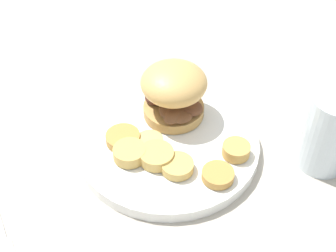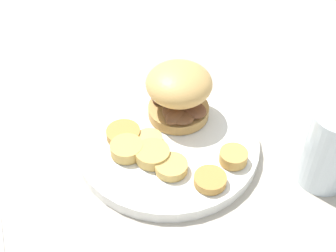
{
  "view_description": "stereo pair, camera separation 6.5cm",
  "coord_description": "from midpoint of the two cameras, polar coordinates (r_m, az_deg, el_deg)",
  "views": [
    {
      "loc": [
        0.17,
        -0.44,
        0.5
      ],
      "look_at": [
        0.0,
        0.0,
        0.04
      ],
      "focal_mm": 50.0,
      "sensor_mm": 36.0,
      "label": 1
    },
    {
      "loc": [
        0.23,
        -0.41,
        0.5
      ],
      "look_at": [
        0.0,
        0.0,
        0.04
      ],
      "focal_mm": 50.0,
      "sensor_mm": 36.0,
      "label": 2
    }
  ],
  "objects": [
    {
      "name": "ground_plane",
      "position": [
        0.68,
        2.73,
        -2.82
      ],
      "size": [
        4.0,
        4.0,
        0.0
      ],
      "primitive_type": "plane",
      "color": "#B2A899"
    },
    {
      "name": "potato_round_0",
      "position": [
        0.64,
        -2.19,
        -2.95
      ],
      "size": [
        0.05,
        0.05,
        0.02
      ],
      "primitive_type": "cylinder",
      "color": "tan",
      "rests_on": "dinner_plate"
    },
    {
      "name": "potato_round_6",
      "position": [
        0.64,
        0.75,
        -3.52
      ],
      "size": [
        0.05,
        0.05,
        0.02
      ],
      "primitive_type": "cylinder",
      "color": "tan",
      "rests_on": "dinner_plate"
    },
    {
      "name": "potato_round_3",
      "position": [
        0.64,
        10.87,
        -3.84
      ],
      "size": [
        0.04,
        0.04,
        0.02
      ],
      "primitive_type": "cylinder",
      "color": "tan",
      "rests_on": "dinner_plate"
    },
    {
      "name": "sandwich",
      "position": [
        0.68,
        4.09,
        4.0
      ],
      "size": [
        0.1,
        0.1,
        0.08
      ],
      "color": "tan",
      "rests_on": "dinner_plate"
    },
    {
      "name": "drinking_glass",
      "position": [
        0.65,
        21.91,
        -2.65
      ],
      "size": [
        0.07,
        0.07,
        0.12
      ],
      "color": "silver",
      "rests_on": "ground_plane"
    },
    {
      "name": "dinner_plate",
      "position": [
        0.67,
        2.76,
        -2.19
      ],
      "size": [
        0.26,
        0.26,
        0.02
      ],
      "color": "white",
      "rests_on": "ground_plane"
    },
    {
      "name": "potato_round_5",
      "position": [
        0.62,
        8.21,
        -6.68
      ],
      "size": [
        0.04,
        0.04,
        0.01
      ],
      "primitive_type": "cylinder",
      "color": "#BC8942",
      "rests_on": "dinner_plate"
    },
    {
      "name": "potato_round_2",
      "position": [
        0.67,
        -2.7,
        -1.07
      ],
      "size": [
        0.05,
        0.05,
        0.01
      ],
      "primitive_type": "cylinder",
      "color": "#BC8942",
      "rests_on": "dinner_plate"
    },
    {
      "name": "potato_round_1",
      "position": [
        0.66,
        0.49,
        -1.82
      ],
      "size": [
        0.04,
        0.04,
        0.01
      ],
      "primitive_type": "cylinder",
      "color": "#DBB766",
      "rests_on": "dinner_plate"
    },
    {
      "name": "potato_round_4",
      "position": [
        0.62,
        3.4,
        -5.14
      ],
      "size": [
        0.04,
        0.04,
        0.01
      ],
      "primitive_type": "cylinder",
      "color": "tan",
      "rests_on": "dinner_plate"
    }
  ]
}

